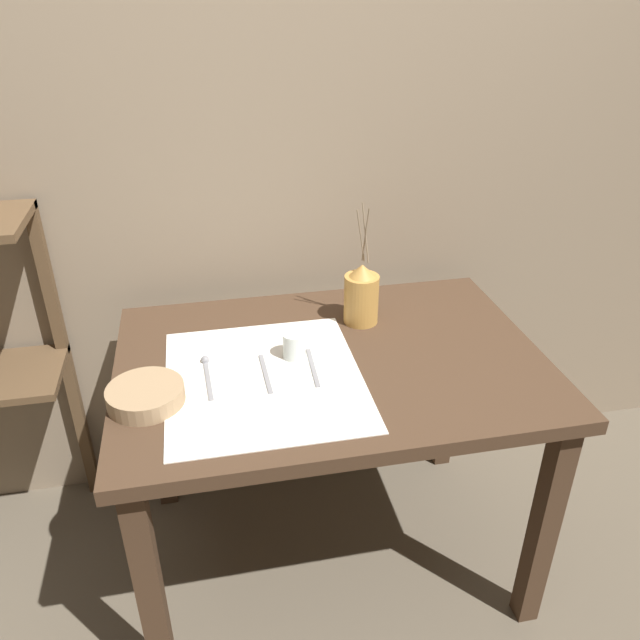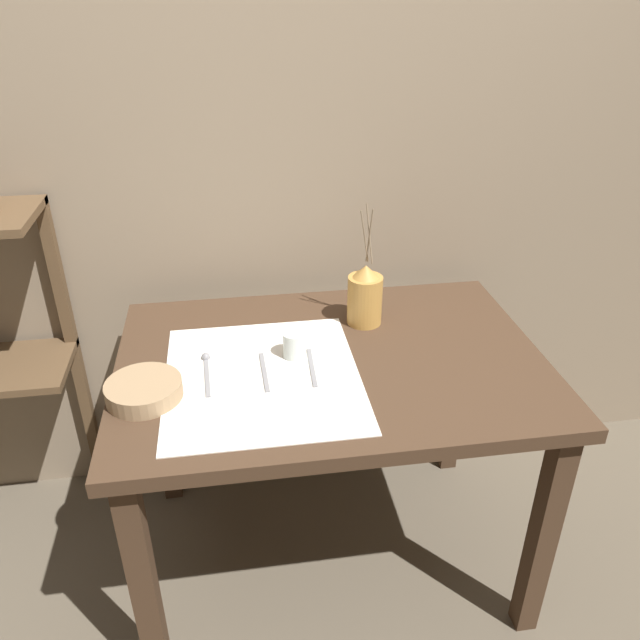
# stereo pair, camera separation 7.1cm
# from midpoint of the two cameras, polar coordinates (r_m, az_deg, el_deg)

# --- Properties ---
(ground_plane) EXTENTS (12.00, 12.00, 0.00)m
(ground_plane) POSITION_cam_midpoint_polar(r_m,az_deg,el_deg) (2.22, -0.15, -20.22)
(ground_plane) COLOR brown
(stone_wall_back) EXTENTS (7.00, 0.06, 2.40)m
(stone_wall_back) POSITION_cam_midpoint_polar(r_m,az_deg,el_deg) (2.02, -3.21, 15.14)
(stone_wall_back) COLOR gray
(stone_wall_back) RESTS_ON ground_plane
(wooden_table) EXTENTS (1.17, 0.82, 0.76)m
(wooden_table) POSITION_cam_midpoint_polar(r_m,az_deg,el_deg) (1.78, -0.18, -6.18)
(wooden_table) COLOR #422D1E
(wooden_table) RESTS_ON ground_plane
(linen_cloth) EXTENTS (0.50, 0.56, 0.00)m
(linen_cloth) POSITION_cam_midpoint_polar(r_m,az_deg,el_deg) (1.64, -6.35, -5.36)
(linen_cloth) COLOR white
(linen_cloth) RESTS_ON wooden_table
(pitcher_with_flowers) EXTENTS (0.10, 0.10, 0.37)m
(pitcher_with_flowers) POSITION_cam_midpoint_polar(r_m,az_deg,el_deg) (1.85, 2.71, 2.25)
(pitcher_with_flowers) COLOR #B7843D
(pitcher_with_flowers) RESTS_ON wooden_table
(wooden_bowl) EXTENTS (0.19, 0.19, 0.05)m
(wooden_bowl) POSITION_cam_midpoint_polar(r_m,az_deg,el_deg) (1.60, -16.88, -6.62)
(wooden_bowl) COLOR #9E7F5B
(wooden_bowl) RESTS_ON wooden_table
(glass_tumbler_near) EXTENTS (0.06, 0.06, 0.07)m
(glass_tumbler_near) POSITION_cam_midpoint_polar(r_m,az_deg,el_deg) (1.70, -3.58, -2.34)
(glass_tumbler_near) COLOR silver
(glass_tumbler_near) RESTS_ON wooden_table
(spoon_inner) EXTENTS (0.03, 0.20, 0.02)m
(spoon_inner) POSITION_cam_midpoint_polar(r_m,az_deg,el_deg) (1.70, -11.54, -4.29)
(spoon_inner) COLOR gray
(spoon_inner) RESTS_ON wooden_table
(knife_center) EXTENTS (0.02, 0.18, 0.00)m
(knife_center) POSITION_cam_midpoint_polar(r_m,az_deg,el_deg) (1.65, -6.22, -4.89)
(knife_center) COLOR gray
(knife_center) RESTS_ON wooden_table
(fork_inner) EXTENTS (0.02, 0.18, 0.00)m
(fork_inner) POSITION_cam_midpoint_polar(r_m,az_deg,el_deg) (1.67, -1.87, -4.36)
(fork_inner) COLOR gray
(fork_inner) RESTS_ON wooden_table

